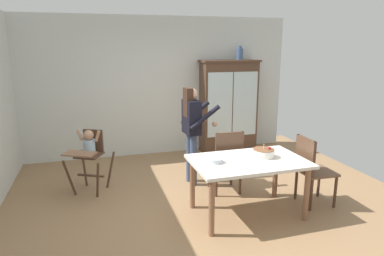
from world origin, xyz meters
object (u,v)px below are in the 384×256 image
(dining_table, at_px, (248,167))
(birthday_cake, at_px, (263,153))
(ceramic_vase, at_px, (240,54))
(adult_person, at_px, (192,124))
(high_chair_with_toddler, at_px, (89,150))
(dining_chair_right_end, at_px, (311,166))
(dining_chair_far_side, at_px, (227,157))
(china_cabinet, at_px, (228,106))
(serving_bowl, at_px, (216,160))

(dining_table, xyz_separation_m, birthday_cake, (0.24, 0.05, 0.15))
(ceramic_vase, distance_m, adult_person, 2.31)
(high_chair_with_toddler, relative_size, dining_chair_right_end, 0.99)
(birthday_cake, xyz_separation_m, dining_chair_far_side, (-0.25, 0.63, -0.24))
(china_cabinet, relative_size, dining_chair_far_side, 1.94)
(birthday_cake, bearing_deg, china_cabinet, 77.42)
(birthday_cake, relative_size, dining_chair_far_side, 0.29)
(china_cabinet, relative_size, high_chair_with_toddler, 1.97)
(dining_table, bearing_deg, serving_bowl, 176.78)
(high_chair_with_toddler, bearing_deg, dining_chair_right_end, 3.24)
(birthday_cake, bearing_deg, ceramic_vase, 73.06)
(birthday_cake, bearing_deg, dining_chair_right_end, -3.20)
(adult_person, xyz_separation_m, serving_bowl, (-0.04, -1.17, -0.20))
(birthday_cake, distance_m, dining_chair_right_end, 0.74)
(adult_person, relative_size, dining_chair_far_side, 1.59)
(china_cabinet, relative_size, dining_table, 1.29)
(china_cabinet, relative_size, birthday_cake, 6.67)
(adult_person, bearing_deg, birthday_cake, -155.32)
(ceramic_vase, distance_m, dining_chair_right_end, 3.04)
(high_chair_with_toddler, xyz_separation_m, serving_bowl, (1.51, -1.29, 0.11))
(ceramic_vase, bearing_deg, serving_bowl, -118.89)
(adult_person, height_order, serving_bowl, adult_person)
(ceramic_vase, distance_m, serving_bowl, 3.28)
(birthday_cake, bearing_deg, serving_bowl, -177.42)
(china_cabinet, xyz_separation_m, dining_table, (-0.82, -2.69, -0.30))
(adult_person, bearing_deg, serving_bowl, 174.00)
(dining_table, relative_size, dining_chair_right_end, 1.51)
(ceramic_vase, relative_size, dining_chair_right_end, 0.28)
(high_chair_with_toddler, xyz_separation_m, dining_table, (1.94, -1.32, -0.01))
(dining_chair_far_side, bearing_deg, dining_chair_right_end, 147.30)
(dining_table, height_order, birthday_cake, birthday_cake)
(serving_bowl, bearing_deg, dining_chair_far_side, 57.45)
(birthday_cake, relative_size, serving_bowl, 1.56)
(dining_table, height_order, dining_chair_right_end, dining_chair_right_end)
(dining_table, bearing_deg, ceramic_vase, 68.88)
(china_cabinet, height_order, high_chair_with_toddler, china_cabinet)
(high_chair_with_toddler, height_order, dining_chair_right_end, dining_chair_right_end)
(ceramic_vase, bearing_deg, birthday_cake, -106.94)
(china_cabinet, bearing_deg, dining_chair_right_end, -87.56)
(adult_person, distance_m, dining_table, 1.30)
(china_cabinet, xyz_separation_m, serving_bowl, (-1.26, -2.66, -0.17))
(adult_person, relative_size, serving_bowl, 8.50)
(china_cabinet, relative_size, ceramic_vase, 6.92)
(china_cabinet, xyz_separation_m, dining_chair_right_end, (0.11, -2.67, -0.38))
(adult_person, bearing_deg, dining_table, -165.96)
(serving_bowl, distance_m, dining_chair_right_end, 1.39)
(dining_table, bearing_deg, dining_chair_right_end, 0.92)
(china_cabinet, relative_size, serving_bowl, 10.37)
(ceramic_vase, height_order, dining_table, ceramic_vase)
(birthday_cake, xyz_separation_m, dining_chair_right_end, (0.70, -0.04, -0.24))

